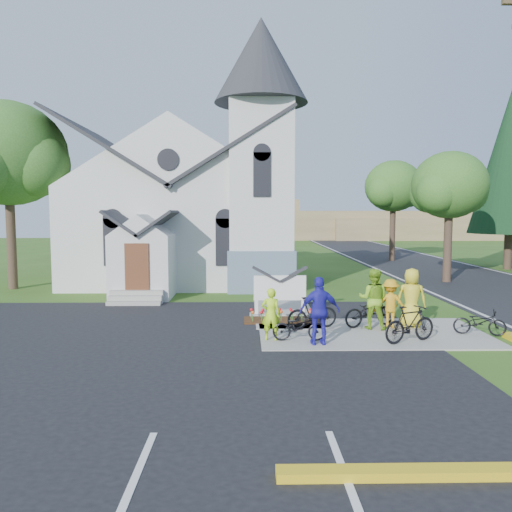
{
  "coord_description": "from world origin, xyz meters",
  "views": [
    {
      "loc": [
        -2.41,
        -14.75,
        3.78
      ],
      "look_at": [
        -2.03,
        5.0,
        2.05
      ],
      "focal_mm": 35.0,
      "sensor_mm": 36.0,
      "label": 1
    }
  ],
  "objects_px": {
    "bike_0": "(299,327)",
    "cyclist_2": "(320,311)",
    "bike_4": "(480,322)",
    "cyclist_4": "(411,298)",
    "cyclist_1": "(373,299)",
    "church_sign": "(280,288)",
    "cyclist_3": "(390,303)",
    "bike_1": "(312,313)",
    "cyclist_0": "(271,314)",
    "bike_2": "(370,311)",
    "bike_3": "(410,324)"
  },
  "relations": [
    {
      "from": "bike_0",
      "to": "cyclist_2",
      "type": "height_order",
      "value": "cyclist_2"
    },
    {
      "from": "cyclist_2",
      "to": "bike_4",
      "type": "relative_size",
      "value": 1.28
    },
    {
      "from": "cyclist_4",
      "to": "cyclist_1",
      "type": "bearing_deg",
      "value": 20.49
    },
    {
      "from": "church_sign",
      "to": "bike_4",
      "type": "relative_size",
      "value": 1.46
    },
    {
      "from": "cyclist_3",
      "to": "bike_4",
      "type": "height_order",
      "value": "cyclist_3"
    },
    {
      "from": "bike_1",
      "to": "bike_0",
      "type": "bearing_deg",
      "value": 139.12
    },
    {
      "from": "cyclist_1",
      "to": "bike_1",
      "type": "bearing_deg",
      "value": 19.89
    },
    {
      "from": "cyclist_0",
      "to": "cyclist_2",
      "type": "xyz_separation_m",
      "value": [
        1.35,
        -0.54,
        0.2
      ]
    },
    {
      "from": "bike_2",
      "to": "bike_4",
      "type": "bearing_deg",
      "value": -133.56
    },
    {
      "from": "bike_0",
      "to": "bike_3",
      "type": "xyz_separation_m",
      "value": [
        3.16,
        -0.25,
        0.13
      ]
    },
    {
      "from": "bike_4",
      "to": "cyclist_2",
      "type": "bearing_deg",
      "value": 118.67
    },
    {
      "from": "cyclist_0",
      "to": "cyclist_1",
      "type": "distance_m",
      "value": 3.63
    },
    {
      "from": "cyclist_0",
      "to": "bike_0",
      "type": "bearing_deg",
      "value": 178.52
    },
    {
      "from": "bike_0",
      "to": "bike_2",
      "type": "height_order",
      "value": "bike_2"
    },
    {
      "from": "bike_3",
      "to": "cyclist_1",
      "type": "bearing_deg",
      "value": -4.32
    },
    {
      "from": "church_sign",
      "to": "bike_4",
      "type": "bearing_deg",
      "value": -27.84
    },
    {
      "from": "bike_3",
      "to": "cyclist_4",
      "type": "distance_m",
      "value": 2.06
    },
    {
      "from": "church_sign",
      "to": "bike_3",
      "type": "xyz_separation_m",
      "value": [
        3.48,
        -3.95,
        -0.44
      ]
    },
    {
      "from": "cyclist_2",
      "to": "cyclist_3",
      "type": "height_order",
      "value": "cyclist_2"
    },
    {
      "from": "cyclist_3",
      "to": "cyclist_1",
      "type": "bearing_deg",
      "value": 18.53
    },
    {
      "from": "cyclist_4",
      "to": "bike_4",
      "type": "xyz_separation_m",
      "value": [
        1.76,
        -1.07,
        -0.57
      ]
    },
    {
      "from": "bike_0",
      "to": "church_sign",
      "type": "bearing_deg",
      "value": 5.98
    },
    {
      "from": "bike_2",
      "to": "cyclist_1",
      "type": "bearing_deg",
      "value": 162.28
    },
    {
      "from": "cyclist_1",
      "to": "bike_4",
      "type": "height_order",
      "value": "cyclist_1"
    },
    {
      "from": "church_sign",
      "to": "bike_2",
      "type": "xyz_separation_m",
      "value": [
        2.83,
        -1.92,
        -0.47
      ]
    },
    {
      "from": "bike_3",
      "to": "cyclist_4",
      "type": "relative_size",
      "value": 0.92
    },
    {
      "from": "cyclist_0",
      "to": "bike_2",
      "type": "relative_size",
      "value": 0.81
    },
    {
      "from": "bike_2",
      "to": "bike_4",
      "type": "xyz_separation_m",
      "value": [
        3.07,
        -1.19,
        -0.11
      ]
    },
    {
      "from": "bike_1",
      "to": "cyclist_0",
      "type": "bearing_deg",
      "value": 114.49
    },
    {
      "from": "church_sign",
      "to": "bike_0",
      "type": "relative_size",
      "value": 1.4
    },
    {
      "from": "cyclist_4",
      "to": "cyclist_3",
      "type": "bearing_deg",
      "value": 15.34
    },
    {
      "from": "bike_0",
      "to": "bike_3",
      "type": "bearing_deg",
      "value": -93.71
    },
    {
      "from": "cyclist_2",
      "to": "bike_4",
      "type": "xyz_separation_m",
      "value": [
        5.05,
        1.01,
        -0.57
      ]
    },
    {
      "from": "cyclist_3",
      "to": "bike_0",
      "type": "bearing_deg",
      "value": 32.36
    },
    {
      "from": "bike_2",
      "to": "cyclist_3",
      "type": "relative_size",
      "value": 1.21
    },
    {
      "from": "cyclist_0",
      "to": "cyclist_4",
      "type": "xyz_separation_m",
      "value": [
        4.64,
        1.54,
        0.2
      ]
    },
    {
      "from": "church_sign",
      "to": "cyclist_3",
      "type": "xyz_separation_m",
      "value": [
        3.44,
        -2.08,
        -0.19
      ]
    },
    {
      "from": "bike_4",
      "to": "cyclist_3",
      "type": "bearing_deg",
      "value": 84.52
    },
    {
      "from": "cyclist_3",
      "to": "bike_2",
      "type": "bearing_deg",
      "value": -9.37
    },
    {
      "from": "cyclist_1",
      "to": "bike_1",
      "type": "distance_m",
      "value": 2.01
    },
    {
      "from": "cyclist_2",
      "to": "bike_2",
      "type": "xyz_separation_m",
      "value": [
        1.98,
        2.2,
        -0.46
      ]
    },
    {
      "from": "cyclist_0",
      "to": "bike_4",
      "type": "bearing_deg",
      "value": -169.84
    },
    {
      "from": "bike_2",
      "to": "bike_4",
      "type": "distance_m",
      "value": 3.3
    },
    {
      "from": "bike_0",
      "to": "bike_2",
      "type": "xyz_separation_m",
      "value": [
        2.5,
        1.77,
        0.09
      ]
    },
    {
      "from": "cyclist_0",
      "to": "cyclist_2",
      "type": "distance_m",
      "value": 1.47
    },
    {
      "from": "bike_1",
      "to": "cyclist_3",
      "type": "height_order",
      "value": "cyclist_3"
    },
    {
      "from": "bike_2",
      "to": "bike_3",
      "type": "bearing_deg",
      "value": 175.6
    },
    {
      "from": "bike_0",
      "to": "bike_3",
      "type": "height_order",
      "value": "bike_3"
    },
    {
      "from": "bike_0",
      "to": "cyclist_4",
      "type": "distance_m",
      "value": 4.19
    },
    {
      "from": "bike_0",
      "to": "bike_2",
      "type": "distance_m",
      "value": 3.07
    }
  ]
}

